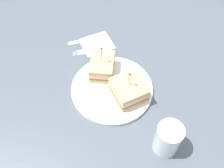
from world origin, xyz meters
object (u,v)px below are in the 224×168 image
sandwich_half_back (102,67)px  napkin (97,44)px  plate (112,89)px  fork (87,51)px  sandwich_half_front (129,90)px  drink_glass (167,139)px  knife (85,40)px

sandwich_half_back → napkin: bearing=66.4°
plate → fork: (1.59, 17.85, -0.39)cm
sandwich_half_front → sandwich_half_back: sandwich_half_back is taller
plate → napkin: plate is taller
drink_glass → napkin: (4.45, 41.83, -4.53)cm
drink_glass → fork: 40.87cm
plate → drink_glass: drink_glass is taller
sandwich_half_back → sandwich_half_front: bearing=-80.9°
fork → sandwich_half_back: bearing=-93.8°
napkin → knife: (-2.64, 3.56, 0.10)cm
plate → napkin: size_ratio=2.41×
sandwich_half_front → fork: 22.82cm
sandwich_half_front → knife: bearing=88.1°
sandwich_half_front → fork: bearing=92.8°
sandwich_half_back → plate: bearing=-97.1°
sandwich_half_back → drink_glass: (0.93, -29.54, 0.82)cm
sandwich_half_back → napkin: (5.37, 12.29, -3.70)cm
napkin → drink_glass: bearing=-96.1°
sandwich_half_front → knife: 27.53cm
drink_glass → sandwich_half_front: bearing=87.1°
napkin → fork: (-4.63, -1.20, 0.10)cm
sandwich_half_front → napkin: sandwich_half_front is taller
sandwich_half_back → knife: size_ratio=0.87×
plate → sandwich_half_back: (0.84, 6.76, 3.21)cm
plate → drink_glass: (1.77, -22.78, 4.03)cm
sandwich_half_back → drink_glass: size_ratio=1.18×
knife → fork: bearing=-112.6°
sandwich_half_front → drink_glass: 18.16cm
sandwich_half_front → drink_glass: bearing=-92.9°
drink_glass → napkin: 42.31cm
sandwich_half_front → sandwich_half_back: 11.58cm
fork → knife: (1.99, 4.77, 0.00)cm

